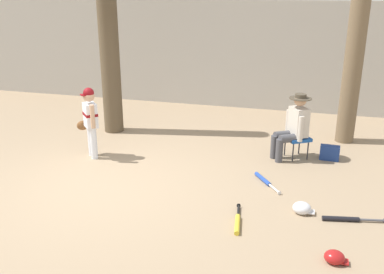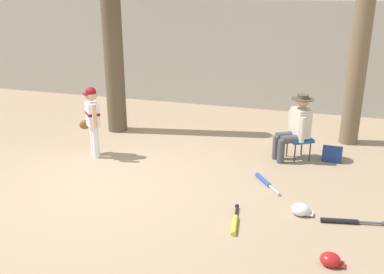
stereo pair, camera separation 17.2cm
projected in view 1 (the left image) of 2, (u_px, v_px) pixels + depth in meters
name	position (u px, v px, depth m)	size (l,w,h in m)	color
ground_plane	(103.00, 188.00, 6.65)	(60.00, 60.00, 0.00)	#9E8466
concrete_back_wall	(196.00, 53.00, 11.24)	(18.00, 0.36, 2.71)	#ADA89E
tree_near_player	(109.00, 38.00, 8.71)	(0.64, 0.64, 4.64)	brown
tree_behind_spectator	(355.00, 46.00, 8.10)	(0.59, 0.59, 4.45)	brown
young_ballplayer	(90.00, 118.00, 7.66)	(0.56, 0.46, 1.31)	white
folding_stool	(297.00, 139.00, 7.74)	(0.55, 0.55, 0.41)	#194C9E
seated_spectator	(293.00, 125.00, 7.62)	(0.66, 0.58, 1.20)	#47474C
handbag_beside_stool	(330.00, 153.00, 7.72)	(0.34, 0.18, 0.26)	navy
bat_yellow_trainer	(238.00, 222.00, 5.60)	(0.17, 0.75, 0.07)	yellow
bat_black_composite	(346.00, 219.00, 5.68)	(0.81, 0.21, 0.07)	black
bat_blue_youth	(265.00, 180.00, 6.83)	(0.49, 0.66, 0.07)	#2347AD
batting_helmet_red	(335.00, 257.00, 4.81)	(0.27, 0.21, 0.16)	#A81919
batting_helmet_white	(302.00, 208.00, 5.88)	(0.30, 0.23, 0.17)	silver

